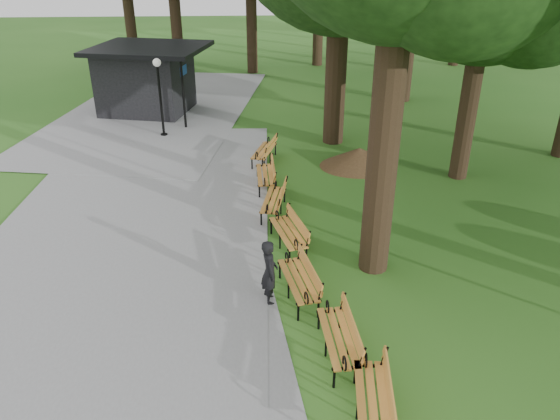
{
  "coord_description": "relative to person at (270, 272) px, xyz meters",
  "views": [
    {
      "loc": [
        -0.5,
        -11.11,
        7.18
      ],
      "look_at": [
        0.21,
        0.98,
        1.1
      ],
      "focal_mm": 34.43,
      "sensor_mm": 36.0,
      "label": 1
    }
  ],
  "objects": [
    {
      "name": "ground",
      "position": [
        0.16,
        1.33,
        -0.76
      ],
      "size": [
        100.0,
        100.0,
        0.0
      ],
      "primitive_type": "plane",
      "color": "#2C641C",
      "rests_on": "ground"
    },
    {
      "name": "path",
      "position": [
        -3.84,
        4.33,
        -0.73
      ],
      "size": [
        12.0,
        38.0,
        0.06
      ],
      "primitive_type": "cube",
      "color": "gray",
      "rests_on": "ground"
    },
    {
      "name": "person",
      "position": [
        0.0,
        0.0,
        0.0
      ],
      "size": [
        0.42,
        0.59,
        1.53
      ],
      "primitive_type": "imported",
      "rotation": [
        0.0,
        0.0,
        1.67
      ],
      "color": "black",
      "rests_on": "ground"
    },
    {
      "name": "kiosk",
      "position": [
        -5.05,
        15.16,
        0.75
      ],
      "size": [
        5.66,
        5.19,
        3.03
      ],
      "primitive_type": null,
      "rotation": [
        0.0,
        0.0,
        -0.23
      ],
      "color": "black",
      "rests_on": "ground"
    },
    {
      "name": "lamp_post",
      "position": [
        -3.87,
        11.56,
        1.49
      ],
      "size": [
        0.32,
        0.32,
        3.14
      ],
      "color": "black",
      "rests_on": "ground"
    },
    {
      "name": "dirt_mound",
      "position": [
        3.49,
        7.82,
        -0.42
      ],
      "size": [
        2.32,
        2.32,
        0.68
      ],
      "primitive_type": "cone",
      "color": "#47301C",
      "rests_on": "ground"
    },
    {
      "name": "bench_0",
      "position": [
        1.54,
        -3.42,
        -0.32
      ],
      "size": [
        0.89,
        1.97,
        0.88
      ],
      "primitive_type": null,
      "rotation": [
        0.0,
        0.0,
        -1.71
      ],
      "color": "orange",
      "rests_on": "ground"
    },
    {
      "name": "bench_1",
      "position": [
        1.22,
        -1.84,
        -0.32
      ],
      "size": [
        0.72,
        1.93,
        0.88
      ],
      "primitive_type": null,
      "rotation": [
        0.0,
        0.0,
        -1.53
      ],
      "color": "orange",
      "rests_on": "ground"
    },
    {
      "name": "bench_2",
      "position": [
        0.64,
        0.12,
        -0.32
      ],
      "size": [
        0.97,
        1.98,
        0.88
      ],
      "primitive_type": null,
      "rotation": [
        0.0,
        0.0,
        -1.39
      ],
      "color": "orange",
      "rests_on": "ground"
    },
    {
      "name": "bench_3",
      "position": [
        0.57,
        2.31,
        -0.32
      ],
      "size": [
        1.06,
        2.0,
        0.88
      ],
      "primitive_type": null,
      "rotation": [
        0.0,
        0.0,
        -1.34
      ],
      "color": "orange",
      "rests_on": "ground"
    },
    {
      "name": "bench_4",
      "position": [
        0.29,
        4.28,
        -0.32
      ],
      "size": [
        1.0,
        1.99,
        0.88
      ],
      "primitive_type": null,
      "rotation": [
        0.0,
        0.0,
        -1.77
      ],
      "color": "orange",
      "rests_on": "ground"
    },
    {
      "name": "bench_5",
      "position": [
        0.11,
        6.17,
        -0.32
      ],
      "size": [
        0.67,
        1.91,
        0.88
      ],
      "primitive_type": null,
      "rotation": [
        0.0,
        0.0,
        -1.56
      ],
      "color": "orange",
      "rests_on": "ground"
    },
    {
      "name": "bench_6",
      "position": [
        0.15,
        8.4,
        -0.32
      ],
      "size": [
        1.16,
        2.0,
        0.88
      ],
      "primitive_type": null,
      "rotation": [
        0.0,
        0.0,
        -1.86
      ],
      "color": "orange",
      "rests_on": "ground"
    }
  ]
}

